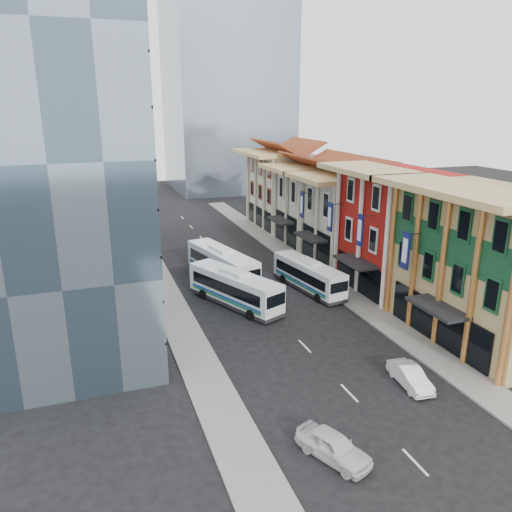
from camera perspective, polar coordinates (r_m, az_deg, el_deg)
name	(u,v)px	position (r m, az deg, el deg)	size (l,w,h in m)	color
ground	(357,401)	(33.79, 11.48, -15.95)	(200.00, 200.00, 0.00)	black
sidewalk_right	(322,277)	(54.89, 7.58, -2.43)	(3.00, 90.00, 0.15)	slate
sidewalk_left	(166,296)	(49.95, -10.20, -4.55)	(3.00, 90.00, 0.15)	slate
shophouse_tan	(486,266)	(42.99, 24.80, -1.09)	(8.00, 14.00, 12.00)	tan
shophouse_red	(397,231)	(51.86, 15.76, 2.76)	(8.00, 10.00, 12.00)	#A11812
shophouse_cream_near	(349,221)	(59.88, 10.55, 3.98)	(8.00, 9.00, 10.00)	beige
shophouse_cream_mid	(315,207)	(67.65, 6.80, 5.63)	(8.00, 9.00, 10.00)	beige
shophouse_cream_far	(285,191)	(76.97, 3.39, 7.48)	(8.00, 12.00, 11.00)	beige
office_tower	(55,146)	(43.21, -21.99, 11.57)	(12.00, 26.00, 30.00)	#3F5463
office_block_far	(77,197)	(67.00, -19.74, 6.39)	(10.00, 18.00, 14.00)	gray
bus_left_near	(235,288)	(46.68, -2.46, -3.64)	(2.56, 10.92, 3.50)	silver
bus_left_far	(222,264)	(53.22, -3.89, -0.92)	(2.70, 11.52, 3.69)	white
bus_right	(308,275)	(50.77, 6.02, -2.16)	(2.35, 10.03, 3.22)	silver
sedan_left	(333,446)	(28.69, 8.83, -20.68)	(1.77, 4.39, 1.49)	silver
sedan_right	(410,376)	(35.94, 17.21, -13.01)	(1.42, 4.06, 1.34)	white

